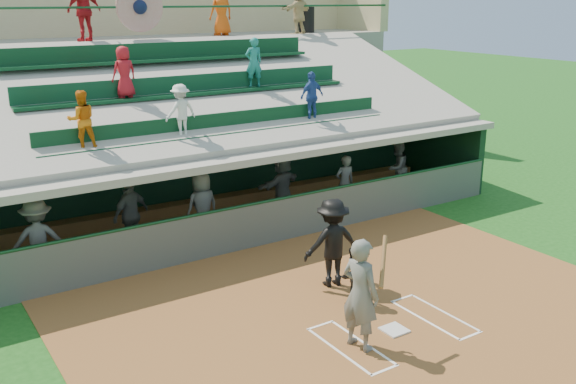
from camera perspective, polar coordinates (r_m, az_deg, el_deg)
ground at (r=12.21m, az=9.42°, el=-12.14°), size 100.00×100.00×0.00m
dirt_slab at (r=12.52m, az=7.86°, el=-11.21°), size 11.00×9.00×0.02m
home_plate at (r=12.19m, az=9.43°, el=-11.99°), size 0.43×0.43×0.03m
batters_box_chalk at (r=12.19m, az=9.43°, el=-12.04°), size 2.65×1.85×0.01m
dugout_floor at (r=17.29m, az=-5.74°, el=-3.00°), size 16.00×3.50×0.04m
concourse_slab at (r=22.78m, az=-13.86°, el=7.37°), size 20.00×3.00×4.60m
grandstand at (r=20.02m, az=-10.96°, el=6.18°), size 20.40×10.40×7.80m
batter_at_plate at (r=11.15m, az=6.47°, el=-8.97°), size 0.95×0.83×2.01m
catcher at (r=12.83m, az=5.77°, el=-7.40°), size 0.62×0.50×1.19m
home_umpire at (r=13.48m, az=3.96°, el=-4.51°), size 1.35×0.95×1.90m
dugout_bench at (r=18.17m, az=-7.42°, el=-1.26°), size 14.66×1.09×0.44m
dugout_player_a at (r=14.65m, az=-21.32°, el=-3.99°), size 1.28×0.89×1.81m
dugout_player_b at (r=15.69m, az=-13.80°, el=-1.93°), size 1.15×0.85×1.81m
dugout_player_c at (r=16.02m, az=-7.63°, el=-1.31°), size 0.90×0.62×1.75m
dugout_player_d at (r=17.70m, az=-0.52°, el=0.61°), size 1.70×1.03×1.75m
dugout_player_e at (r=18.23m, az=5.06°, el=0.80°), size 0.64×0.46×1.61m
dugout_player_f at (r=19.94m, az=9.65°, el=2.12°), size 0.95×0.82×1.67m
trash_bin at (r=25.27m, az=1.62°, el=15.06°), size 0.63×0.63×0.95m
concourse_staff_a at (r=20.70m, az=-17.67°, el=15.15°), size 1.16×0.72×1.85m
concourse_staff_b at (r=23.36m, az=-5.96°, el=15.76°), size 0.84×0.56×1.70m
concourse_staff_c at (r=23.87m, az=0.95°, el=15.81°), size 1.61×0.96×1.66m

